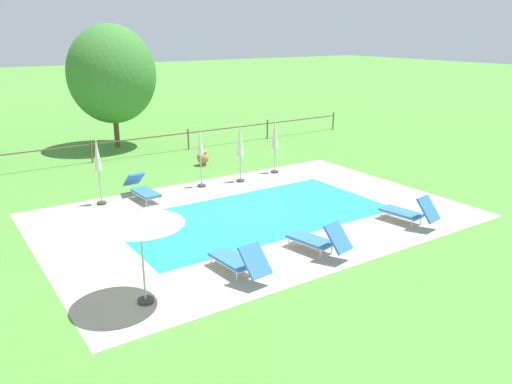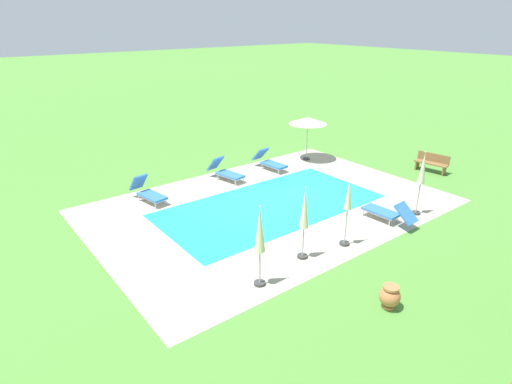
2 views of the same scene
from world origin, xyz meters
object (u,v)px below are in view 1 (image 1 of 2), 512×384
object	(u,v)px
sun_lounger_north_near_steps	(318,239)
patio_umbrella_closed_row_mid_west	(200,148)
patio_umbrella_closed_row_west	(240,144)
sun_lounger_north_far	(142,189)
patio_umbrella_closed_row_mid_east	(98,159)
terracotta_urn_near_fence	(203,158)
tree_west_mid	(112,74)
sun_lounger_north_mid	(238,260)
patio_umbrella_closed_row_centre	(275,136)
patio_umbrella_open_foreground	(140,218)
sun_lounger_north_end	(409,212)

from	to	relation	value
sun_lounger_north_near_steps	patio_umbrella_closed_row_mid_west	world-z (taller)	patio_umbrella_closed_row_mid_west
sun_lounger_north_near_steps	patio_umbrella_closed_row_west	size ratio (longest dim) A/B	0.83
sun_lounger_north_far	patio_umbrella_closed_row_mid_east	distance (m)	1.89
terracotta_urn_near_fence	tree_west_mid	bearing A→B (deg)	108.23
sun_lounger_north_far	tree_west_mid	xyz separation A→B (m)	(2.13, 8.80, 3.31)
sun_lounger_north_near_steps	patio_umbrella_closed_row_mid_east	xyz separation A→B (m)	(-3.61, 7.30, 1.22)
patio_umbrella_closed_row_west	patio_umbrella_closed_row_mid_west	bearing A→B (deg)	171.22
sun_lounger_north_mid	patio_umbrella_closed_row_west	size ratio (longest dim) A/B	0.83
sun_lounger_north_far	sun_lounger_north_mid	bearing A→B (deg)	-92.23
patio_umbrella_closed_row_mid_west	patio_umbrella_closed_row_centre	bearing A→B (deg)	1.06
patio_umbrella_closed_row_mid_east	sun_lounger_north_far	bearing A→B (deg)	-10.41
terracotta_urn_near_fence	sun_lounger_north_near_steps	bearing A→B (deg)	-100.34
patio_umbrella_closed_row_mid_west	sun_lounger_north_mid	bearing A→B (deg)	-111.04
patio_umbrella_closed_row_west	patio_umbrella_closed_row_mid_east	bearing A→B (deg)	176.55
sun_lounger_north_far	patio_umbrella_closed_row_west	bearing A→B (deg)	-1.01
sun_lounger_north_near_steps	patio_umbrella_closed_row_west	world-z (taller)	patio_umbrella_closed_row_west
patio_umbrella_open_foreground	patio_umbrella_closed_row_mid_east	bearing A→B (deg)	79.79
sun_lounger_north_mid	patio_umbrella_open_foreground	xyz separation A→B (m)	(-2.44, -0.02, 1.62)
patio_umbrella_closed_row_centre	patio_umbrella_open_foreground	bearing A→B (deg)	-140.42
patio_umbrella_open_foreground	patio_umbrella_closed_row_mid_west	world-z (taller)	patio_umbrella_closed_row_mid_west
patio_umbrella_closed_row_centre	tree_west_mid	world-z (taller)	tree_west_mid
sun_lounger_north_end	patio_umbrella_closed_row_west	distance (m)	7.20
patio_umbrella_closed_row_mid_east	sun_lounger_north_end	bearing A→B (deg)	-44.22
patio_umbrella_closed_row_mid_west	terracotta_urn_near_fence	size ratio (longest dim) A/B	3.65
sun_lounger_north_mid	sun_lounger_north_end	bearing A→B (deg)	0.04
patio_umbrella_closed_row_centre	terracotta_urn_near_fence	bearing A→B (deg)	125.14
patio_umbrella_closed_row_centre	patio_umbrella_closed_row_west	bearing A→B (deg)	-170.61
patio_umbrella_closed_row_mid_east	tree_west_mid	bearing A→B (deg)	67.46
patio_umbrella_closed_row_west	patio_umbrella_closed_row_mid_east	world-z (taller)	patio_umbrella_closed_row_mid_east
patio_umbrella_closed_row_mid_west	terracotta_urn_near_fence	bearing A→B (deg)	61.04
patio_umbrella_closed_row_west	patio_umbrella_closed_row_centre	world-z (taller)	patio_umbrella_closed_row_centre
terracotta_urn_near_fence	patio_umbrella_closed_row_mid_west	bearing A→B (deg)	-118.96
sun_lounger_north_mid	patio_umbrella_open_foreground	bearing A→B (deg)	-179.63
sun_lounger_north_near_steps	patio_umbrella_closed_row_mid_east	world-z (taller)	patio_umbrella_closed_row_mid_east
patio_umbrella_closed_row_mid_east	tree_west_mid	xyz separation A→B (m)	(3.54, 8.54, 2.07)
sun_lounger_north_end	patio_umbrella_closed_row_mid_east	size ratio (longest dim) A/B	0.79
patio_umbrella_closed_row_west	sun_lounger_north_far	bearing A→B (deg)	178.99
sun_lounger_north_far	patio_umbrella_closed_row_centre	bearing A→B (deg)	2.33
terracotta_urn_near_fence	patio_umbrella_closed_row_mid_east	bearing A→B (deg)	-153.13
patio_umbrella_closed_row_west	patio_umbrella_closed_row_centre	xyz separation A→B (m)	(1.91, 0.32, 0.05)
sun_lounger_north_mid	sun_lounger_north_far	distance (m)	6.93
patio_umbrella_open_foreground	tree_west_mid	xyz separation A→B (m)	(4.84, 15.74, 1.67)
sun_lounger_north_near_steps	patio_umbrella_closed_row_mid_east	distance (m)	8.23
patio_umbrella_open_foreground	tree_west_mid	distance (m)	16.55
sun_lounger_north_near_steps	patio_umbrella_closed_row_west	xyz separation A→B (m)	(1.88, 6.97, 1.13)
terracotta_urn_near_fence	sun_lounger_north_far	bearing A→B (deg)	-143.21
sun_lounger_north_near_steps	patio_umbrella_closed_row_west	distance (m)	7.30
sun_lounger_north_mid	sun_lounger_north_far	world-z (taller)	sun_lounger_north_mid
terracotta_urn_near_fence	patio_umbrella_closed_row_west	bearing A→B (deg)	-89.14
patio_umbrella_open_foreground	tree_west_mid	world-z (taller)	tree_west_mid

